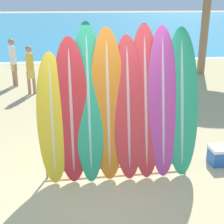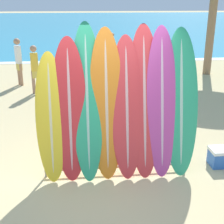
{
  "view_description": "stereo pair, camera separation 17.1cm",
  "coord_description": "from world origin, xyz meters",
  "px_view_note": "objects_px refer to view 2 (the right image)",
  "views": [
    {
      "loc": [
        -0.49,
        -4.49,
        2.88
      ],
      "look_at": [
        0.25,
        1.05,
        0.85
      ],
      "focal_mm": 50.0,
      "sensor_mm": 36.0,
      "label": 1
    },
    {
      "loc": [
        -0.32,
        -4.51,
        2.88
      ],
      "look_at": [
        0.25,
        1.05,
        0.85
      ],
      "focal_mm": 50.0,
      "sensor_mm": 36.0,
      "label": 2
    }
  ],
  "objects_px": {
    "person_near_water": "(35,68)",
    "surfboard_slot_5": "(144,103)",
    "surfboard_slot_3": "(107,105)",
    "surfboard_slot_6": "(162,103)",
    "surfboard_slot_2": "(87,103)",
    "surfboard_rack": "(117,150)",
    "surfboard_slot_4": "(127,109)",
    "surfboard_slot_7": "(181,103)",
    "surfboard_slot_0": "(51,119)",
    "person_mid_beach": "(19,60)",
    "person_far_left": "(112,49)",
    "surfboard_slot_1": "(70,111)",
    "cooler_box": "(223,157)"
  },
  "relations": [
    {
      "from": "surfboard_slot_6",
      "to": "cooler_box",
      "type": "relative_size",
      "value": 5.1
    },
    {
      "from": "person_mid_beach",
      "to": "person_near_water",
      "type": "bearing_deg",
      "value": 179.12
    },
    {
      "from": "surfboard_slot_3",
      "to": "person_mid_beach",
      "type": "distance_m",
      "value": 6.75
    },
    {
      "from": "surfboard_slot_3",
      "to": "person_mid_beach",
      "type": "height_order",
      "value": "surfboard_slot_3"
    },
    {
      "from": "surfboard_slot_4",
      "to": "surfboard_slot_6",
      "type": "xyz_separation_m",
      "value": [
        0.59,
        0.01,
        0.07
      ]
    },
    {
      "from": "surfboard_slot_1",
      "to": "person_near_water",
      "type": "height_order",
      "value": "surfboard_slot_1"
    },
    {
      "from": "surfboard_slot_1",
      "to": "surfboard_slot_2",
      "type": "bearing_deg",
      "value": 7.91
    },
    {
      "from": "person_near_water",
      "to": "person_mid_beach",
      "type": "relative_size",
      "value": 0.94
    },
    {
      "from": "person_mid_beach",
      "to": "surfboard_slot_5",
      "type": "bearing_deg",
      "value": 174.0
    },
    {
      "from": "surfboard_slot_1",
      "to": "surfboard_slot_7",
      "type": "relative_size",
      "value": 0.95
    },
    {
      "from": "surfboard_slot_7",
      "to": "person_mid_beach",
      "type": "relative_size",
      "value": 1.51
    },
    {
      "from": "surfboard_slot_0",
      "to": "person_mid_beach",
      "type": "distance_m",
      "value": 6.5
    },
    {
      "from": "surfboard_slot_1",
      "to": "person_near_water",
      "type": "distance_m",
      "value": 5.33
    },
    {
      "from": "surfboard_slot_1",
      "to": "surfboard_slot_6",
      "type": "bearing_deg",
      "value": 0.8
    },
    {
      "from": "surfboard_slot_2",
      "to": "surfboard_slot_5",
      "type": "height_order",
      "value": "surfboard_slot_2"
    },
    {
      "from": "surfboard_slot_3",
      "to": "person_far_left",
      "type": "height_order",
      "value": "surfboard_slot_3"
    },
    {
      "from": "surfboard_slot_6",
      "to": "person_far_left",
      "type": "relative_size",
      "value": 1.61
    },
    {
      "from": "surfboard_slot_7",
      "to": "cooler_box",
      "type": "xyz_separation_m",
      "value": [
        0.88,
        0.02,
        -1.06
      ]
    },
    {
      "from": "surfboard_slot_5",
      "to": "person_far_left",
      "type": "relative_size",
      "value": 1.63
    },
    {
      "from": "surfboard_slot_3",
      "to": "surfboard_rack",
      "type": "bearing_deg",
      "value": -18.91
    },
    {
      "from": "person_far_left",
      "to": "surfboard_slot_3",
      "type": "bearing_deg",
      "value": -85.43
    },
    {
      "from": "surfboard_slot_3",
      "to": "surfboard_slot_6",
      "type": "xyz_separation_m",
      "value": [
        0.92,
        -0.0,
        0.01
      ]
    },
    {
      "from": "surfboard_slot_7",
      "to": "person_far_left",
      "type": "relative_size",
      "value": 1.59
    },
    {
      "from": "surfboard_slot_5",
      "to": "surfboard_slot_0",
      "type": "bearing_deg",
      "value": -177.57
    },
    {
      "from": "surfboard_slot_4",
      "to": "person_mid_beach",
      "type": "relative_size",
      "value": 1.44
    },
    {
      "from": "surfboard_slot_4",
      "to": "surfboard_slot_7",
      "type": "relative_size",
      "value": 0.96
    },
    {
      "from": "surfboard_rack",
      "to": "surfboard_slot_4",
      "type": "height_order",
      "value": "surfboard_slot_4"
    },
    {
      "from": "surfboard_rack",
      "to": "surfboard_slot_1",
      "type": "bearing_deg",
      "value": 177.36
    },
    {
      "from": "surfboard_slot_3",
      "to": "surfboard_slot_6",
      "type": "height_order",
      "value": "surfboard_slot_6"
    },
    {
      "from": "surfboard_slot_0",
      "to": "surfboard_slot_4",
      "type": "bearing_deg",
      "value": 1.49
    },
    {
      "from": "surfboard_slot_2",
      "to": "person_near_water",
      "type": "height_order",
      "value": "surfboard_slot_2"
    },
    {
      "from": "surfboard_slot_5",
      "to": "surfboard_slot_7",
      "type": "distance_m",
      "value": 0.62
    },
    {
      "from": "surfboard_rack",
      "to": "surfboard_slot_0",
      "type": "relative_size",
      "value": 1.17
    },
    {
      "from": "surfboard_slot_2",
      "to": "surfboard_slot_3",
      "type": "bearing_deg",
      "value": -3.33
    },
    {
      "from": "surfboard_slot_2",
      "to": "person_far_left",
      "type": "distance_m",
      "value": 8.8
    },
    {
      "from": "person_near_water",
      "to": "surfboard_slot_5",
      "type": "bearing_deg",
      "value": -78.41
    },
    {
      "from": "surfboard_rack",
      "to": "person_near_water",
      "type": "bearing_deg",
      "value": 111.11
    },
    {
      "from": "surfboard_slot_2",
      "to": "surfboard_slot_3",
      "type": "xyz_separation_m",
      "value": [
        0.31,
        -0.02,
        -0.04
      ]
    },
    {
      "from": "surfboard_slot_2",
      "to": "surfboard_slot_6",
      "type": "relative_size",
      "value": 1.03
    },
    {
      "from": "surfboard_slot_2",
      "to": "surfboard_slot_3",
      "type": "distance_m",
      "value": 0.32
    },
    {
      "from": "surfboard_slot_6",
      "to": "surfboard_slot_0",
      "type": "bearing_deg",
      "value": -178.61
    },
    {
      "from": "surfboard_slot_0",
      "to": "surfboard_slot_2",
      "type": "bearing_deg",
      "value": 6.03
    },
    {
      "from": "surfboard_slot_1",
      "to": "person_mid_beach",
      "type": "xyz_separation_m",
      "value": [
        -1.93,
        6.27,
        -0.28
      ]
    },
    {
      "from": "person_far_left",
      "to": "person_near_water",
      "type": "bearing_deg",
      "value": -117.42
    },
    {
      "from": "person_mid_beach",
      "to": "person_far_left",
      "type": "height_order",
      "value": "person_mid_beach"
    },
    {
      "from": "person_near_water",
      "to": "cooler_box",
      "type": "height_order",
      "value": "person_near_water"
    },
    {
      "from": "surfboard_rack",
      "to": "surfboard_slot_0",
      "type": "distance_m",
      "value": 1.23
    },
    {
      "from": "surfboard_slot_2",
      "to": "surfboard_slot_6",
      "type": "distance_m",
      "value": 1.24
    },
    {
      "from": "surfboard_slot_5",
      "to": "person_near_water",
      "type": "distance_m",
      "value": 5.71
    },
    {
      "from": "surfboard_slot_0",
      "to": "person_far_left",
      "type": "bearing_deg",
      "value": 77.83
    }
  ]
}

